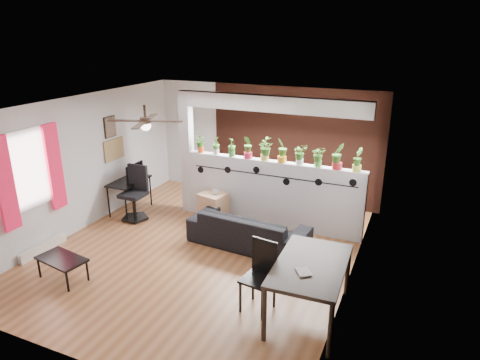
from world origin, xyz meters
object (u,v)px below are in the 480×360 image
(coffee_table, at_px, (62,260))
(ceiling_fan, at_px, (145,122))
(computer_desk, at_px, (129,183))
(dining_table, at_px, (311,269))
(potted_plant_6, at_px, (300,154))
(office_chair, at_px, (135,197))
(folding_chair, at_px, (261,269))
(potted_plant_1, at_px, (216,145))
(potted_plant_3, at_px, (248,146))
(potted_plant_7, at_px, (319,156))
(potted_plant_8, at_px, (338,155))
(cube_shelf, at_px, (213,208))
(sofa, at_px, (249,230))
(potted_plant_0, at_px, (201,143))
(potted_plant_4, at_px, (265,149))
(potted_plant_9, at_px, (358,159))
(potted_plant_5, at_px, (282,150))
(potted_plant_2, at_px, (232,147))
(cup, at_px, (215,192))

(coffee_table, bearing_deg, ceiling_fan, 62.28)
(computer_desk, height_order, dining_table, dining_table)
(potted_plant_6, xyz_separation_m, office_chair, (-3.22, -0.84, -1.07))
(potted_plant_6, relative_size, office_chair, 0.35)
(potted_plant_6, distance_m, folding_chair, 2.81)
(potted_plant_1, distance_m, potted_plant_3, 0.70)
(potted_plant_7, distance_m, potted_plant_8, 0.35)
(cube_shelf, bearing_deg, sofa, -17.86)
(potted_plant_6, height_order, potted_plant_7, potted_plant_6)
(cube_shelf, bearing_deg, potted_plant_0, 155.96)
(potted_plant_3, xyz_separation_m, potted_plant_7, (1.40, 0.00, -0.03))
(folding_chair, bearing_deg, ceiling_fan, 160.64)
(potted_plant_4, bearing_deg, computer_desk, -168.95)
(potted_plant_1, height_order, potted_plant_3, potted_plant_3)
(potted_plant_7, bearing_deg, potted_plant_9, 0.00)
(potted_plant_0, relative_size, potted_plant_5, 0.81)
(potted_plant_5, xyz_separation_m, folding_chair, (0.60, -2.63, -0.99))
(potted_plant_2, xyz_separation_m, cup, (-0.22, -0.34, -0.88))
(potted_plant_3, height_order, coffee_table, potted_plant_3)
(ceiling_fan, relative_size, cup, 9.81)
(cup, distance_m, office_chair, 1.69)
(office_chair, distance_m, dining_table, 4.50)
(potted_plant_4, relative_size, folding_chair, 0.43)
(ceiling_fan, relative_size, potted_plant_9, 2.72)
(ceiling_fan, height_order, potted_plant_1, ceiling_fan)
(potted_plant_9, bearing_deg, cube_shelf, -172.88)
(potted_plant_3, relative_size, potted_plant_4, 1.03)
(potted_plant_1, xyz_separation_m, coffee_table, (-1.12, -3.22, -1.21))
(ceiling_fan, relative_size, sofa, 0.58)
(potted_plant_9, bearing_deg, potted_plant_3, 180.00)
(potted_plant_7, xyz_separation_m, folding_chair, (-0.10, -2.63, -0.95))
(office_chair, relative_size, dining_table, 0.73)
(potted_plant_1, distance_m, dining_table, 3.80)
(ceiling_fan, relative_size, potted_plant_2, 3.23)
(potted_plant_0, relative_size, potted_plant_1, 1.07)
(potted_plant_1, distance_m, potted_plant_4, 1.05)
(potted_plant_3, xyz_separation_m, potted_plant_4, (0.35, 0.00, -0.01))
(potted_plant_1, relative_size, potted_plant_8, 0.73)
(potted_plant_2, bearing_deg, potted_plant_6, 0.00)
(potted_plant_6, height_order, cup, potted_plant_6)
(potted_plant_9, height_order, folding_chair, potted_plant_9)
(cup, bearing_deg, potted_plant_2, 57.62)
(potted_plant_8, height_order, cube_shelf, potted_plant_8)
(cup, distance_m, coffee_table, 3.16)
(computer_desk, bearing_deg, potted_plant_7, 8.13)
(potted_plant_2, distance_m, cup, 0.97)
(potted_plant_6, relative_size, potted_plant_8, 0.80)
(potted_plant_7, height_order, office_chair, potted_plant_7)
(potted_plant_7, height_order, cup, potted_plant_7)
(sofa, relative_size, office_chair, 1.86)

